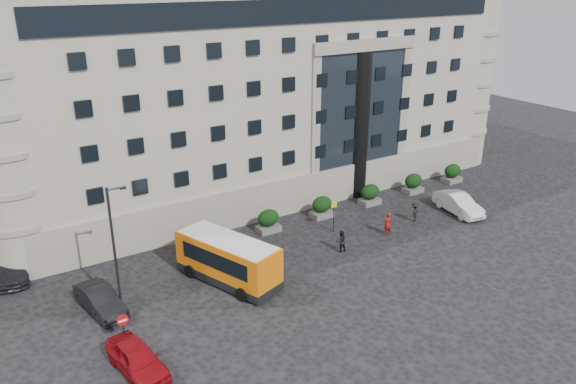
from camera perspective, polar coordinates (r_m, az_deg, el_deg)
name	(u,v)px	position (r m, az deg, el deg)	size (l,w,h in m)	color
ground	(312,278)	(38.18, 2.48, -8.69)	(120.00, 120.00, 0.00)	black
civic_building	(235,84)	(55.93, -5.37, 10.91)	(44.00, 24.00, 18.00)	#A4A091
entrance_column	(358,126)	(50.14, 7.17, 6.67)	(1.80, 1.80, 13.00)	black
hedge_a	(208,236)	(42.04, -8.14, -4.48)	(1.80, 1.26, 1.84)	#60605D
hedge_b	(268,221)	(44.17, -2.01, -2.93)	(1.80, 1.26, 1.84)	#60605D
hedge_c	(322,207)	(46.79, 3.48, -1.51)	(1.80, 1.26, 1.84)	#60605D
hedge_d	(370,194)	(49.82, 8.33, -0.24)	(1.80, 1.26, 1.84)	#60605D
hedge_e	(413,183)	(53.18, 12.61, 0.88)	(1.80, 1.26, 1.84)	#60605D
hedge_f	(452,173)	(56.82, 16.35, 1.86)	(1.80, 1.26, 1.84)	#60605D
street_lamp	(115,246)	(34.15, -17.18, -5.25)	(1.16, 0.18, 8.00)	#262628
bus_stop_sign	(334,212)	(43.92, 4.68, -1.99)	(0.50, 0.08, 2.52)	#262628
no_entry_sign	(123,326)	(31.86, -16.40, -12.90)	(0.64, 0.16, 2.32)	#262628
minibus	(228,258)	(37.18, -6.12, -6.71)	(4.83, 7.78, 3.07)	orange
red_truck	(57,211)	(48.11, -22.45, -1.84)	(3.28, 5.64, 2.86)	#960A0C
parked_car_a	(137,359)	(30.81, -15.06, -16.06)	(1.83, 4.56, 1.55)	maroon
parked_car_b	(100,300)	(36.22, -18.53, -10.35)	(1.59, 4.55, 1.50)	black
parked_car_c	(11,267)	(42.21, -26.35, -6.86)	(2.05, 5.05, 1.46)	black
parked_car_d	(51,247)	(43.90, -22.94, -5.20)	(2.43, 5.26, 1.46)	black
white_taxi	(458,204)	(49.76, 16.92, -1.14)	(1.74, 5.00, 1.65)	silver
pedestrian_a	(387,224)	(44.28, 10.07, -3.20)	(0.68, 0.45, 1.87)	maroon
pedestrian_b	(341,241)	(41.30, 5.39, -4.98)	(0.82, 0.64, 1.68)	black
pedestrian_c	(415,212)	(47.10, 12.74, -2.01)	(1.06, 0.61, 1.64)	black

